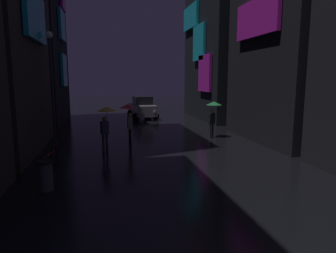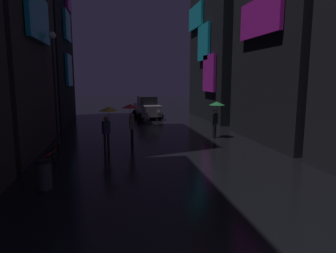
{
  "view_description": "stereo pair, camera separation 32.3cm",
  "coord_description": "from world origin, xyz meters",
  "views": [
    {
      "loc": [
        -2.46,
        -2.32,
        3.4
      ],
      "look_at": [
        0.0,
        9.18,
        1.53
      ],
      "focal_mm": 32.0,
      "sensor_mm": 36.0,
      "label": 1
    },
    {
      "loc": [
        -2.14,
        -2.38,
        3.4
      ],
      "look_at": [
        0.0,
        9.18,
        1.53
      ],
      "focal_mm": 32.0,
      "sensor_mm": 36.0,
      "label": 2
    }
  ],
  "objects": [
    {
      "name": "pedestrian_midstreet_centre_green",
      "position": [
        3.71,
        14.01,
        1.67
      ],
      "size": [
        0.9,
        0.9,
        2.12
      ],
      "color": "#2D2D38",
      "rests_on": "ground"
    },
    {
      "name": "building_left_far",
      "position": [
        -7.48,
        22.08,
        8.32
      ],
      "size": [
        4.25,
        8.15,
        16.62
      ],
      "color": "black",
      "rests_on": "ground"
    },
    {
      "name": "pedestrian_foreground_right_yellow",
      "position": [
        -2.38,
        11.92,
        1.67
      ],
      "size": [
        0.9,
        0.9,
        2.12
      ],
      "color": "#2D2D38",
      "rests_on": "ground"
    },
    {
      "name": "streetlamp_left_far",
      "position": [
        -5.0,
        13.79,
        3.57
      ],
      "size": [
        0.36,
        0.36,
        5.73
      ],
      "color": "#2D2D33",
      "rests_on": "ground"
    },
    {
      "name": "bicycle_parked_at_storefront",
      "position": [
        -4.6,
        9.58,
        0.39
      ],
      "size": [
        0.38,
        1.8,
        0.96
      ],
      "color": "black",
      "rests_on": "ground"
    },
    {
      "name": "trash_bin",
      "position": [
        -4.3,
        7.12,
        0.47
      ],
      "size": [
        0.46,
        0.46,
        0.93
      ],
      "color": "#3F3F47",
      "rests_on": "ground"
    },
    {
      "name": "pedestrian_midstreet_left_red",
      "position": [
        -1.23,
        13.19,
        1.67
      ],
      "size": [
        0.9,
        0.9,
        2.12
      ],
      "color": "black",
      "rests_on": "ground"
    },
    {
      "name": "car_distant",
      "position": [
        0.81,
        23.63,
        0.93
      ],
      "size": [
        2.5,
        4.26,
        1.92
      ],
      "color": "#99999E",
      "rests_on": "ground"
    },
    {
      "name": "building_right_far",
      "position": [
        7.48,
        22.48,
        7.61
      ],
      "size": [
        4.25,
        8.96,
        15.22
      ],
      "color": "black",
      "rests_on": "ground"
    }
  ]
}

